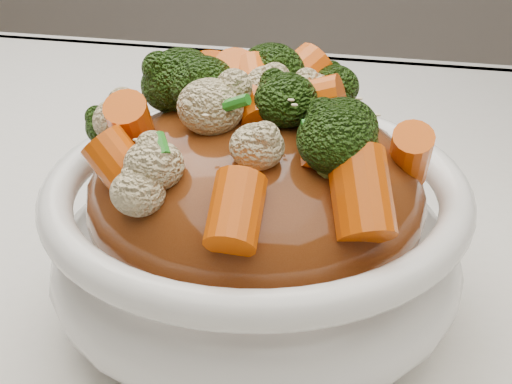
# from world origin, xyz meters

# --- Properties ---
(tablecloth) EXTENTS (1.20, 0.80, 0.04)m
(tablecloth) POSITION_xyz_m (0.00, 0.00, 0.73)
(tablecloth) COLOR white
(tablecloth) RESTS_ON dining_table
(bowl) EXTENTS (0.27, 0.27, 0.09)m
(bowl) POSITION_xyz_m (0.04, -0.05, 0.79)
(bowl) COLOR white
(bowl) RESTS_ON tablecloth
(sauce_base) EXTENTS (0.22, 0.22, 0.10)m
(sauce_base) POSITION_xyz_m (0.04, -0.05, 0.82)
(sauce_base) COLOR #602C10
(sauce_base) RESTS_ON bowl
(carrots) EXTENTS (0.22, 0.22, 0.05)m
(carrots) POSITION_xyz_m (0.04, -0.05, 0.89)
(carrots) COLOR #D75207
(carrots) RESTS_ON sauce_base
(broccoli) EXTENTS (0.22, 0.22, 0.05)m
(broccoli) POSITION_xyz_m (0.04, -0.05, 0.89)
(broccoli) COLOR black
(broccoli) RESTS_ON sauce_base
(cauliflower) EXTENTS (0.22, 0.22, 0.04)m
(cauliflower) POSITION_xyz_m (0.04, -0.05, 0.89)
(cauliflower) COLOR beige
(cauliflower) RESTS_ON sauce_base
(scallions) EXTENTS (0.16, 0.16, 0.02)m
(scallions) POSITION_xyz_m (0.04, -0.05, 0.89)
(scallions) COLOR #20771B
(scallions) RESTS_ON sauce_base
(sesame_seeds) EXTENTS (0.19, 0.19, 0.01)m
(sesame_seeds) POSITION_xyz_m (0.04, -0.05, 0.89)
(sesame_seeds) COLOR beige
(sesame_seeds) RESTS_ON sauce_base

